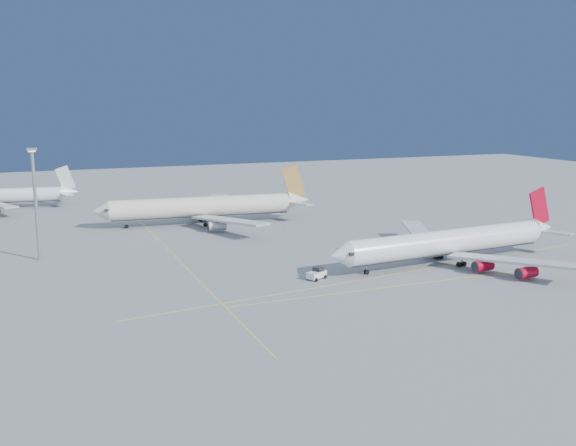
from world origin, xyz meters
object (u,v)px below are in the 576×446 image
object	(u,v)px
pushback_tug	(317,274)
airliner_etihad	(206,207)
light_mast	(35,195)
airliner_virgin	(452,242)

from	to	relation	value
pushback_tug	airliner_etihad	bearing A→B (deg)	67.01
airliner_etihad	light_mast	bearing A→B (deg)	-144.06
airliner_etihad	pushback_tug	bearing A→B (deg)	-80.88
airliner_etihad	pushback_tug	xyz separation A→B (m)	(5.17, -69.95, -4.21)
airliner_etihad	pushback_tug	distance (m)	70.26
pushback_tug	airliner_virgin	bearing A→B (deg)	-25.47
pushback_tug	light_mast	xyz separation A→B (m)	(-54.20, 40.42, 14.54)
airliner_etihad	pushback_tug	size ratio (longest dim) A/B	13.66
pushback_tug	light_mast	size ratio (longest dim) A/B	0.19
airliner_etihad	light_mast	distance (m)	58.15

